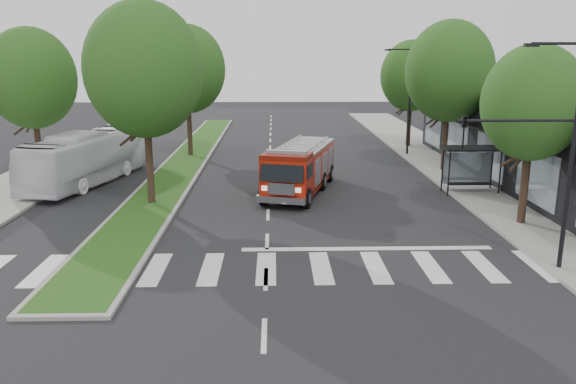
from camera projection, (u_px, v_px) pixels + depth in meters
name	position (u px, v px, depth m)	size (l,w,h in m)	color
ground	(267.00, 242.00, 23.27)	(140.00, 140.00, 0.00)	black
sidewalk_right	(479.00, 184.00, 33.27)	(5.00, 80.00, 0.15)	gray
sidewalk_left	(20.00, 187.00, 32.60)	(5.00, 80.00, 0.15)	gray
median	(187.00, 160.00, 40.57)	(3.00, 50.00, 0.15)	gray
storefront_row	(559.00, 143.00, 32.81)	(8.00, 30.00, 5.00)	black
bus_shelter	(471.00, 157.00, 30.97)	(3.20, 1.60, 2.61)	black
tree_right_near	(533.00, 103.00, 24.18)	(4.40, 4.40, 8.05)	black
tree_right_mid	(449.00, 71.00, 35.60)	(5.60, 5.60, 9.72)	black
tree_right_far	(411.00, 76.00, 45.46)	(5.00, 5.00, 8.73)	black
tree_median_near	(144.00, 70.00, 27.31)	(5.80, 5.80, 10.16)	black
tree_median_far	(187.00, 69.00, 40.98)	(5.60, 5.60, 9.72)	black
tree_left_mid	(31.00, 78.00, 33.09)	(5.20, 5.20, 9.16)	black
streetlight_right_near	(548.00, 142.00, 19.00)	(4.08, 0.22, 8.00)	black
streetlight_right_far	(408.00, 97.00, 41.87)	(2.11, 0.20, 8.00)	black
fire_engine	(300.00, 168.00, 31.23)	(4.65, 8.62, 2.86)	#680F05
city_bus	(90.00, 157.00, 33.67)	(2.62, 11.20, 3.12)	white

